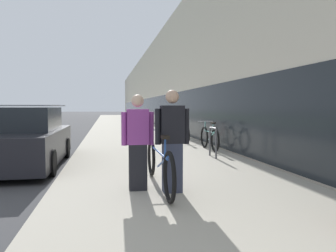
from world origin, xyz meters
TOP-DOWN VIEW (x-y plane):
  - sidewalk_slab at (5.78, 21.00)m, footprint 4.79×70.00m
  - storefront_facade at (13.21, 29.00)m, footprint 10.01×70.00m
  - tandem_bicycle at (5.28, 1.66)m, footprint 0.52×2.73m
  - person_rider at (5.45, 1.32)m, footprint 0.58×0.23m
  - person_bystander at (4.90, 1.56)m, footprint 0.55×0.22m
  - bike_rack_hoop at (7.34, 4.86)m, footprint 0.05×0.60m
  - cruiser_bike_nearest at (7.73, 6.36)m, footprint 0.52×1.89m
  - cruiser_bike_middle at (7.45, 8.77)m, footprint 0.52×1.69m
  - parked_sedan_curbside at (2.28, 4.93)m, footprint 1.99×4.59m

SIDE VIEW (x-z plane):
  - sidewalk_slab at x=5.78m, z-range 0.00..0.12m
  - cruiser_bike_middle at x=7.45m, z-range 0.06..0.89m
  - cruiser_bike_nearest at x=7.73m, z-range 0.04..0.99m
  - tandem_bicycle at x=5.28m, z-range 0.04..1.02m
  - bike_rack_hoop at x=7.34m, z-range 0.21..1.05m
  - parked_sedan_curbside at x=2.28m, z-range -0.10..1.49m
  - person_bystander at x=4.90m, z-range 0.12..1.75m
  - person_rider at x=5.45m, z-range 0.12..1.82m
  - storefront_facade at x=13.21m, z-range -0.01..6.96m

